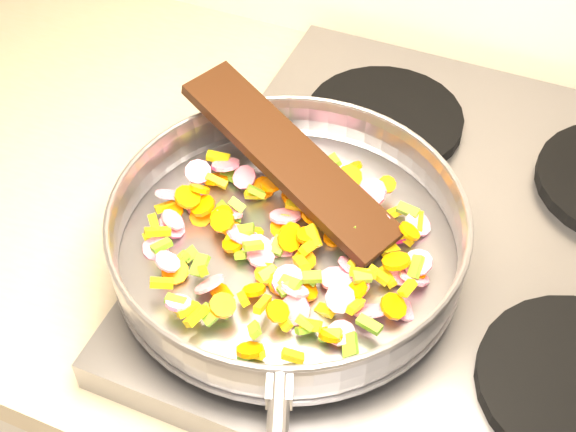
% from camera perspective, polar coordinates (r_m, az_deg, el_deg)
% --- Properties ---
extents(cooktop, '(0.60, 0.60, 0.04)m').
position_cam_1_polar(cooktop, '(0.89, 12.42, -2.32)').
color(cooktop, '#939399').
rests_on(cooktop, counter_top).
extents(grate_fl, '(0.19, 0.19, 0.02)m').
position_cam_1_polar(grate_fl, '(0.80, 0.55, -5.13)').
color(grate_fl, black).
rests_on(grate_fl, cooktop).
extents(grate_bl, '(0.19, 0.19, 0.02)m').
position_cam_1_polar(grate_bl, '(0.99, 6.87, 6.88)').
color(grate_bl, black).
rests_on(grate_bl, cooktop).
extents(saute_pan, '(0.40, 0.55, 0.06)m').
position_cam_1_polar(saute_pan, '(0.79, -0.00, -1.12)').
color(saute_pan, '#9E9EA5').
rests_on(saute_pan, grate_fl).
extents(vegetable_heap, '(0.30, 0.29, 0.05)m').
position_cam_1_polar(vegetable_heap, '(0.80, 0.19, -1.73)').
color(vegetable_heap, '#FD7601').
rests_on(vegetable_heap, saute_pan).
extents(wooden_spatula, '(0.27, 0.16, 0.08)m').
position_cam_1_polar(wooden_spatula, '(0.83, 0.14, 4.07)').
color(wooden_spatula, black).
rests_on(wooden_spatula, saute_pan).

